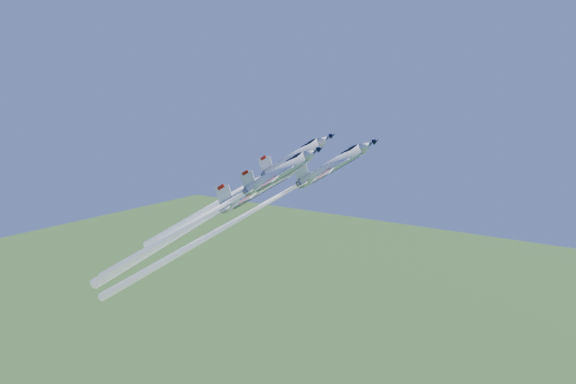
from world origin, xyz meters
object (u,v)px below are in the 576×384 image
Objects in this scene: jet_left at (238,191)px; jet_right at (207,215)px; jet_lead at (230,224)px; jet_slot at (197,224)px.

jet_right is (3.71, -12.03, -1.55)m from jet_left.
jet_slot is at bearing -97.67° from jet_lead.
jet_right is at bearing 36.43° from jet_slot.
jet_left is 9.08m from jet_slot.
jet_left is (-2.70, 5.41, 4.37)m from jet_lead.
jet_right is (1.01, -6.62, 2.83)m from jet_lead.
jet_left is at bearing 179.86° from jet_right.
jet_lead is at bearing 9.25° from jet_left.
jet_right is at bearing -0.14° from jet_left.
jet_right reaches higher than jet_slot.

